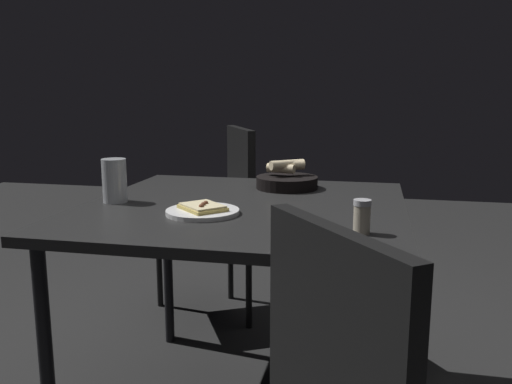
% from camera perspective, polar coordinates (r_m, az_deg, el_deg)
% --- Properties ---
extents(dining_table, '(1.03, 1.03, 0.75)m').
position_cam_1_polar(dining_table, '(1.77, -1.26, -3.28)').
color(dining_table, black).
rests_on(dining_table, ground).
extents(pizza_plate, '(0.22, 0.22, 0.04)m').
position_cam_1_polar(pizza_plate, '(1.62, -5.70, -1.98)').
color(pizza_plate, white).
rests_on(pizza_plate, dining_table).
extents(bread_basket, '(0.23, 0.23, 0.11)m').
position_cam_1_polar(bread_basket, '(2.04, 3.25, 1.29)').
color(bread_basket, black).
rests_on(bread_basket, dining_table).
extents(beer_glass, '(0.08, 0.08, 0.14)m').
position_cam_1_polar(beer_glass, '(1.84, -14.80, 0.99)').
color(beer_glass, silver).
rests_on(beer_glass, dining_table).
extents(pepper_shaker, '(0.05, 0.05, 0.09)m').
position_cam_1_polar(pepper_shaker, '(1.42, 11.19, -2.80)').
color(pepper_shaker, '#BFB299').
rests_on(pepper_shaker, dining_table).
extents(chair_far, '(0.60, 0.60, 0.94)m').
position_cam_1_polar(chair_far, '(2.63, -3.99, -2.25)').
color(chair_far, '#242424').
rests_on(chair_far, ground).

